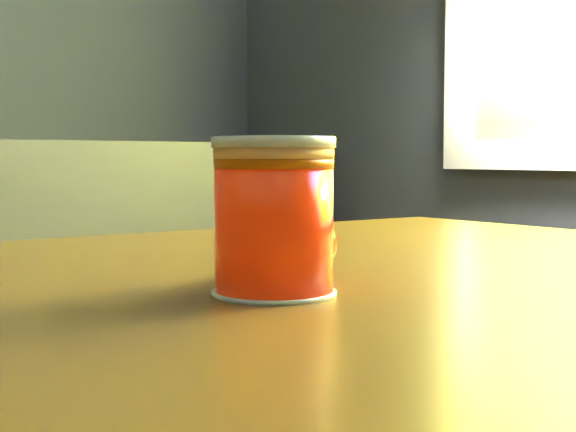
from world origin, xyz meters
TOP-DOWN VIEW (x-y plane):
  - table at (0.78, 0.01)m, footprint 1.07×0.78m
  - juice_glass at (0.74, -0.06)m, footprint 0.08×0.08m
  - orange_front at (0.76, -0.03)m, footprint 0.08×0.08m
  - orange_back at (0.80, -0.01)m, footprint 0.06×0.06m

SIDE VIEW (x-z plane):
  - table at x=0.78m, z-range 0.29..1.07m
  - orange_back at x=0.80m, z-range 0.78..0.82m
  - orange_front at x=0.76m, z-range 0.78..0.83m
  - juice_glass at x=0.74m, z-range 0.78..0.87m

